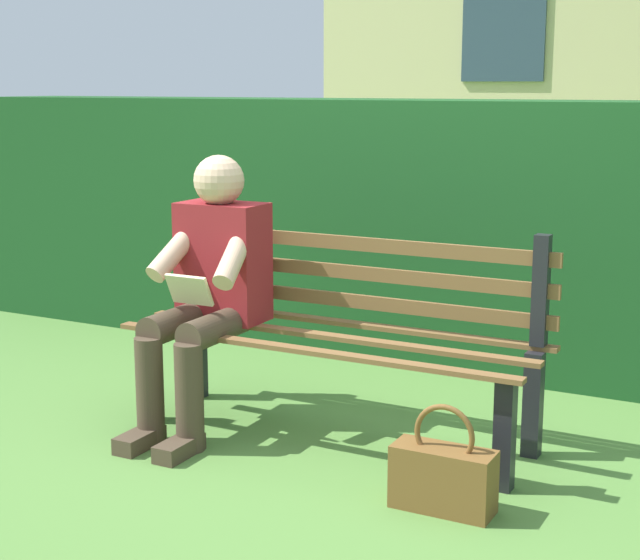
% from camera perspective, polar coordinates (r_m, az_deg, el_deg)
% --- Properties ---
extents(ground, '(60.00, 60.00, 0.00)m').
position_cam_1_polar(ground, '(4.22, 0.64, -9.16)').
color(ground, '#517F38').
extents(park_bench, '(1.79, 0.54, 0.90)m').
position_cam_1_polar(park_bench, '(4.16, 1.22, -2.86)').
color(park_bench, black).
rests_on(park_bench, ground).
extents(person_seated, '(0.44, 0.73, 1.18)m').
position_cam_1_polar(person_seated, '(4.23, -6.57, -0.32)').
color(person_seated, maroon).
rests_on(person_seated, ground).
extents(hedge_backdrop, '(5.95, 0.68, 1.47)m').
position_cam_1_polar(hedge_backdrop, '(5.28, 7.24, 3.08)').
color(hedge_backdrop, '#19471E').
rests_on(hedge_backdrop, ground).
extents(handbag, '(0.36, 0.15, 0.39)m').
position_cam_1_polar(handbag, '(3.53, 7.21, -11.29)').
color(handbag, brown).
rests_on(handbag, ground).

